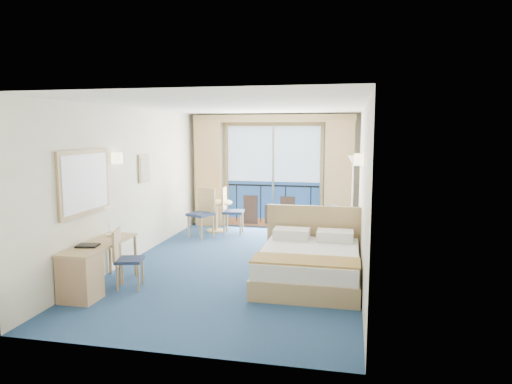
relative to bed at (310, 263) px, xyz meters
The scene contains 22 objects.
floor 1.42m from the bed, 152.04° to the left, with size 6.50×6.50×0.00m, color navy.
room_walls 2.04m from the bed, 152.04° to the left, with size 4.04×6.54×2.72m.
balcony_door 4.15m from the bed, 107.73° to the left, with size 2.36×0.03×2.52m.
curtain_left 4.75m from the bed, 126.75° to the left, with size 0.65×0.22×2.55m, color tan.
curtain_right 3.86m from the bed, 85.09° to the left, with size 0.65×0.22×2.55m, color tan.
pelmet 4.57m from the bed, 108.15° to the left, with size 3.80×0.25×0.18m, color #A28958.
mirror 3.54m from the bed, 165.18° to the right, with size 0.05×1.25×0.95m.
wall_print 3.63m from the bed, 160.99° to the left, with size 0.04×0.42×0.52m.
sconce_left 3.53m from the bed, behind, with size 0.18×0.18×0.18m, color beige.
sconce_right 1.79m from the bed, 35.30° to the left, with size 0.18×0.18×0.18m, color beige.
bed is the anchor object (origin of this frame).
nightstand 1.33m from the bed, 66.68° to the left, with size 0.45×0.43×0.58m, color tan.
phone 1.35m from the bed, 64.85° to the left, with size 0.16×0.13×0.07m, color silver.
armchair 2.42m from the bed, 87.27° to the left, with size 0.83×0.85×0.77m, color #484D57.
floor_lamp 3.30m from the bed, 78.49° to the left, with size 0.25×0.25×1.78m.
desk 3.25m from the bed, 156.05° to the right, with size 0.50×1.45×0.68m.
desk_chair 2.77m from the bed, 162.50° to the right, with size 0.46×0.45×0.87m.
folder 3.25m from the bed, 159.29° to the right, with size 0.29×0.22×0.03m, color black.
desk_lamp 3.16m from the bed, behind, with size 0.12×0.12×0.45m.
round_table 3.95m from the bed, 128.11° to the left, with size 0.77×0.77×0.69m.
table_chair_a 3.61m from the bed, 125.00° to the left, with size 0.50×0.49×1.04m.
table_chair_b 3.60m from the bed, 135.06° to the left, with size 0.60×0.61×1.07m.
Camera 1 is at (1.81, -7.42, 2.29)m, focal length 32.00 mm.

